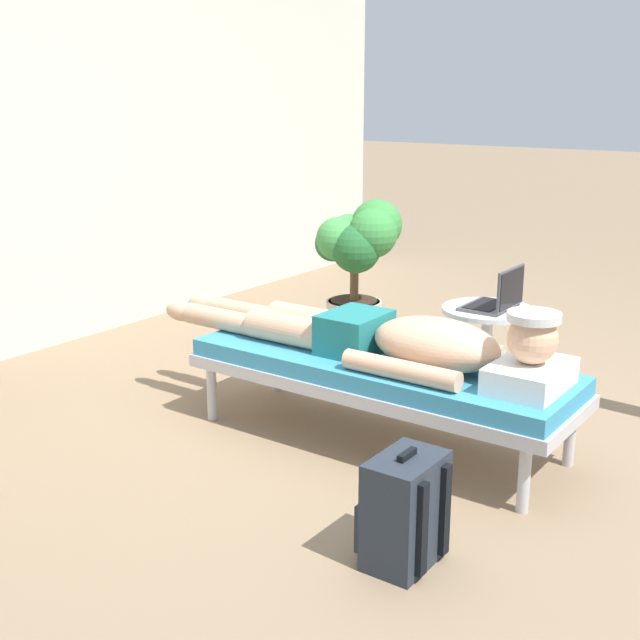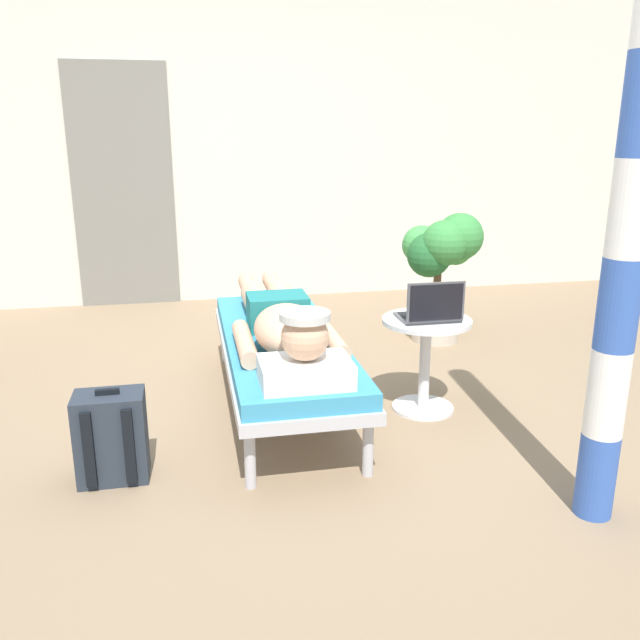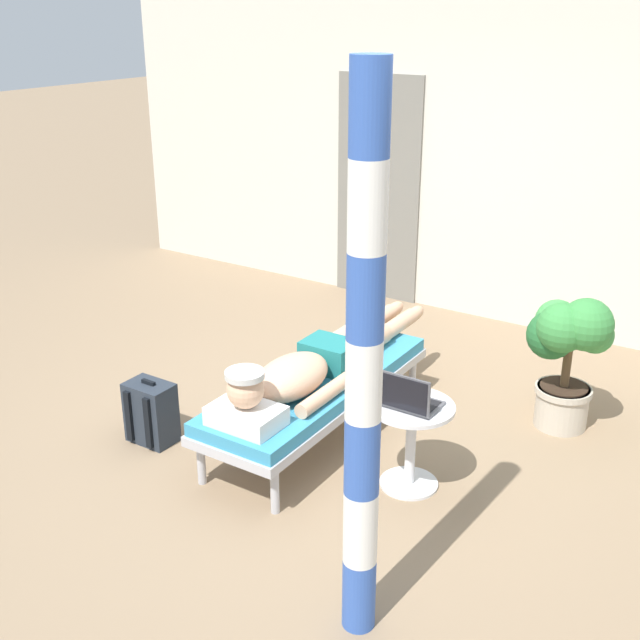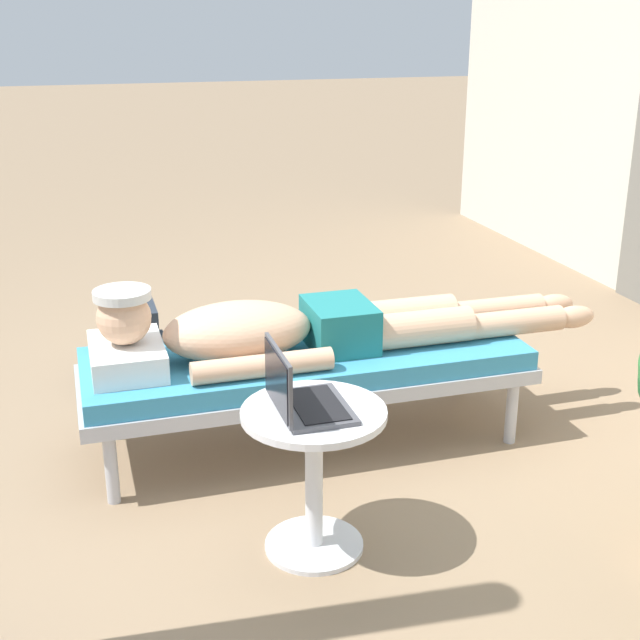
{
  "view_description": "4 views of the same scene",
  "coord_description": "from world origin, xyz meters",
  "px_view_note": "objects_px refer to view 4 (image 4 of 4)",
  "views": [
    {
      "loc": [
        -3.31,
        -1.82,
        1.62
      ],
      "look_at": [
        -0.39,
        0.26,
        0.63
      ],
      "focal_mm": 46.73,
      "sensor_mm": 36.0,
      "label": 1
    },
    {
      "loc": [
        -0.62,
        -3.29,
        1.5
      ],
      "look_at": [
        0.09,
        0.2,
        0.46
      ],
      "focal_mm": 36.9,
      "sensor_mm": 36.0,
      "label": 2
    },
    {
      "loc": [
        2.31,
        -3.68,
        2.62
      ],
      "look_at": [
        -0.28,
        0.33,
        0.7
      ],
      "focal_mm": 44.53,
      "sensor_mm": 36.0,
      "label": 3
    },
    {
      "loc": [
        3.04,
        -0.81,
        1.74
      ],
      "look_at": [
        -0.25,
        0.18,
        0.51
      ],
      "focal_mm": 48.27,
      "sensor_mm": 36.0,
      "label": 4
    }
  ],
  "objects_px": {
    "person_reclining": "(293,329)",
    "laptop": "(298,395)",
    "side_table": "(314,455)",
    "backpack": "(138,344)",
    "lounge_chair": "(306,366)"
  },
  "relations": [
    {
      "from": "laptop",
      "to": "backpack",
      "type": "height_order",
      "value": "laptop"
    },
    {
      "from": "side_table",
      "to": "backpack",
      "type": "xyz_separation_m",
      "value": [
        -1.61,
        -0.43,
        -0.16
      ]
    },
    {
      "from": "laptop",
      "to": "side_table",
      "type": "bearing_deg",
      "value": 90.0
    },
    {
      "from": "laptop",
      "to": "backpack",
      "type": "relative_size",
      "value": 0.73
    },
    {
      "from": "person_reclining",
      "to": "side_table",
      "type": "bearing_deg",
      "value": -10.08
    },
    {
      "from": "person_reclining",
      "to": "laptop",
      "type": "distance_m",
      "value": 0.78
    },
    {
      "from": "person_reclining",
      "to": "backpack",
      "type": "relative_size",
      "value": 5.12
    },
    {
      "from": "person_reclining",
      "to": "side_table",
      "type": "xyz_separation_m",
      "value": [
        0.76,
        -0.13,
        -0.16
      ]
    },
    {
      "from": "lounge_chair",
      "to": "person_reclining",
      "type": "bearing_deg",
      "value": -90.0
    },
    {
      "from": "person_reclining",
      "to": "lounge_chair",
      "type": "bearing_deg",
      "value": 90.0
    },
    {
      "from": "lounge_chair",
      "to": "person_reclining",
      "type": "xyz_separation_m",
      "value": [
        0.0,
        -0.06,
        0.17
      ]
    },
    {
      "from": "laptop",
      "to": "person_reclining",
      "type": "bearing_deg",
      "value": 166.22
    },
    {
      "from": "lounge_chair",
      "to": "laptop",
      "type": "relative_size",
      "value": 6.0
    },
    {
      "from": "person_reclining",
      "to": "backpack",
      "type": "xyz_separation_m",
      "value": [
        -0.85,
        -0.57,
        -0.32
      ]
    },
    {
      "from": "side_table",
      "to": "laptop",
      "type": "xyz_separation_m",
      "value": [
        0.0,
        -0.05,
        0.23
      ]
    }
  ]
}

